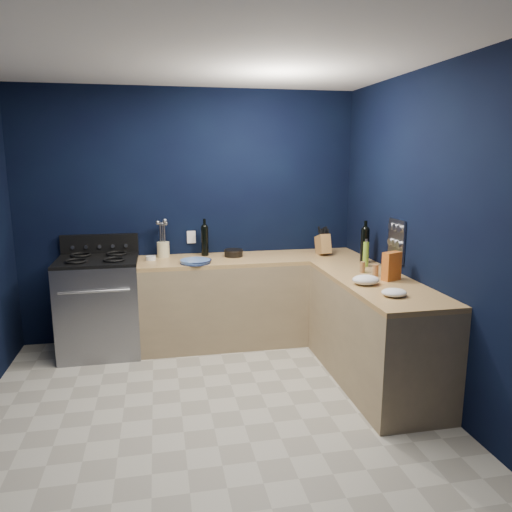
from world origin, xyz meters
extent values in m
cube|color=#B1AB9B|center=(0.00, 0.00, -0.01)|extent=(3.50, 3.50, 0.02)
cube|color=silver|center=(0.00, 0.00, 2.61)|extent=(3.50, 3.50, 0.02)
cube|color=black|center=(0.00, 1.76, 1.30)|extent=(3.50, 0.02, 2.60)
cube|color=black|center=(1.76, 0.00, 1.30)|extent=(0.02, 3.50, 2.60)
cube|color=black|center=(0.00, -1.76, 1.30)|extent=(3.50, 0.02, 2.60)
cube|color=#967F5C|center=(0.60, 1.44, 0.43)|extent=(2.30, 0.63, 0.86)
cube|color=olive|center=(0.60, 1.44, 0.88)|extent=(2.30, 0.63, 0.04)
cube|color=#967F5C|center=(1.44, 0.29, 0.43)|extent=(0.63, 1.67, 0.86)
cube|color=olive|center=(1.44, 0.29, 0.88)|extent=(0.63, 1.67, 0.04)
cube|color=gray|center=(-0.93, 1.42, 0.46)|extent=(0.76, 0.66, 0.92)
cube|color=black|center=(-0.93, 1.10, 0.45)|extent=(0.59, 0.02, 0.42)
cube|color=black|center=(-0.93, 1.42, 0.94)|extent=(0.76, 0.66, 0.03)
cube|color=black|center=(-0.93, 1.72, 1.04)|extent=(0.76, 0.06, 0.20)
cube|color=gray|center=(1.74, 0.55, 1.18)|extent=(0.02, 0.28, 0.38)
cube|color=white|center=(0.00, 1.74, 1.08)|extent=(0.09, 0.02, 0.13)
cylinder|color=#4371AE|center=(0.00, 1.25, 0.92)|extent=(0.30, 0.30, 0.04)
cylinder|color=white|center=(-0.42, 1.50, 0.92)|extent=(0.10, 0.10, 0.04)
cylinder|color=beige|center=(-0.30, 1.62, 0.98)|extent=(0.13, 0.13, 0.16)
cylinder|color=black|center=(0.13, 1.61, 1.05)|extent=(0.09, 0.09, 0.31)
cylinder|color=black|center=(0.42, 1.51, 0.94)|extent=(0.20, 0.20, 0.07)
cube|color=olive|center=(1.36, 1.42, 1.00)|extent=(0.12, 0.24, 0.25)
cylinder|color=black|center=(1.61, 0.95, 1.07)|extent=(0.09, 0.09, 0.33)
cylinder|color=#74A22D|center=(1.56, 0.79, 1.02)|extent=(0.06, 0.06, 0.23)
cylinder|color=olive|center=(1.43, 0.57, 0.95)|extent=(0.06, 0.06, 0.10)
cylinder|color=olive|center=(1.49, 0.43, 0.95)|extent=(0.06, 0.06, 0.10)
cube|color=#C23408|center=(1.56, 0.27, 1.02)|extent=(0.18, 0.13, 0.24)
ellipsoid|color=white|center=(1.29, 0.18, 0.94)|extent=(0.25, 0.23, 0.08)
ellipsoid|color=white|center=(1.36, -0.18, 0.93)|extent=(0.23, 0.22, 0.06)
camera|label=1|loc=(-0.34, -3.41, 1.92)|focal=34.39mm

